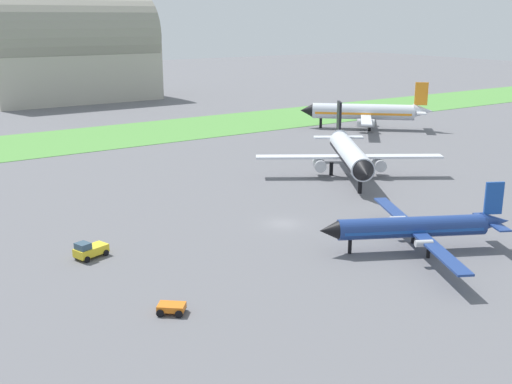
% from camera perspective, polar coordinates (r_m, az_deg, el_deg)
% --- Properties ---
extents(ground_plane, '(600.00, 600.00, 0.00)m').
position_cam_1_polar(ground_plane, '(80.04, 2.52, -2.91)').
color(ground_plane, slate).
extents(grass_taxiway_strip, '(360.00, 28.00, 0.08)m').
position_cam_1_polar(grass_taxiway_strip, '(141.38, -14.68, 4.77)').
color(grass_taxiway_strip, '#549342').
rests_on(grass_taxiway_strip, ground_plane).
extents(airplane_parked_jet_far, '(25.54, 24.81, 11.13)m').
position_cam_1_polar(airplane_parked_jet_far, '(150.26, 9.97, 7.20)').
color(airplane_parked_jet_far, silver).
rests_on(airplane_parked_jet_far, ground_plane).
extents(airplane_foreground_turboprop, '(20.67, 23.76, 7.74)m').
position_cam_1_polar(airplane_foreground_turboprop, '(72.30, 14.37, -3.09)').
color(airplane_foreground_turboprop, navy).
rests_on(airplane_foreground_turboprop, ground_plane).
extents(airplane_midfield_jet, '(27.09, 27.12, 10.87)m').
position_cam_1_polar(airplane_midfield_jet, '(103.81, 8.52, 3.49)').
color(airplane_midfield_jet, silver).
rests_on(airplane_midfield_jet, ground_plane).
extents(baggage_cart_near_gate, '(2.95, 2.87, 0.90)m').
position_cam_1_polar(baggage_cart_near_gate, '(56.95, -7.72, -10.41)').
color(baggage_cart_near_gate, orange).
rests_on(baggage_cart_near_gate, ground_plane).
extents(pushback_tug_midfield, '(3.98, 2.93, 1.95)m').
position_cam_1_polar(pushback_tug_midfield, '(71.00, -14.94, -5.13)').
color(pushback_tug_midfield, yellow).
rests_on(pushback_tug_midfield, ground_plane).
extents(hangar_distant, '(50.24, 25.53, 32.60)m').
position_cam_1_polar(hangar_distant, '(206.37, -16.45, 12.26)').
color(hangar_distant, '#B2AD9E').
rests_on(hangar_distant, ground_plane).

